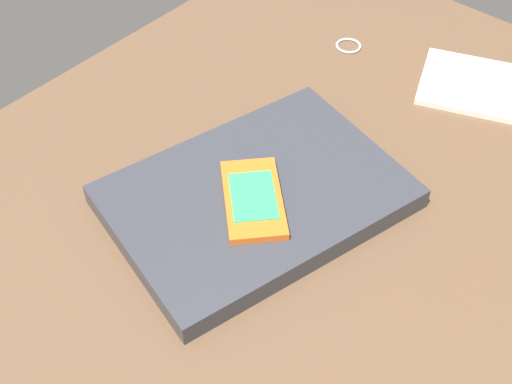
% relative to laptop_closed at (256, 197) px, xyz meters
% --- Properties ---
extents(desk_surface, '(1.20, 0.80, 0.03)m').
position_rel_laptop_closed_xyz_m(desk_surface, '(0.09, 0.05, -0.03)').
color(desk_surface, brown).
rests_on(desk_surface, ground).
extents(laptop_closed, '(0.35, 0.29, 0.03)m').
position_rel_laptop_closed_xyz_m(laptop_closed, '(0.00, 0.00, 0.00)').
color(laptop_closed, '#33353D').
rests_on(laptop_closed, desk_surface).
extents(cell_phone_on_laptop, '(0.12, 0.12, 0.01)m').
position_rel_laptop_closed_xyz_m(cell_phone_on_laptop, '(0.02, 0.01, 0.02)').
color(cell_phone_on_laptop, orange).
rests_on(cell_phone_on_laptop, laptop_closed).
extents(key_ring, '(0.04, 0.04, 0.00)m').
position_rel_laptop_closed_xyz_m(key_ring, '(-0.31, -0.10, -0.01)').
color(key_ring, silver).
rests_on(key_ring, desk_surface).
extents(notepad, '(0.19, 0.24, 0.01)m').
position_rel_laptop_closed_xyz_m(notepad, '(-0.35, 0.12, -0.01)').
color(notepad, white).
rests_on(notepad, desk_surface).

